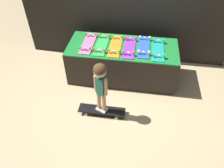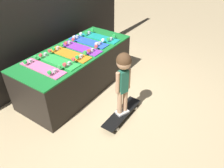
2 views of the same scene
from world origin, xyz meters
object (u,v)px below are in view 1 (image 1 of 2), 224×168
Objects in this scene: skateboard_orange_on_rack at (116,46)px; skateboard_blue_on_rack at (144,47)px; skateboard_on_floor at (102,110)px; skateboard_green_on_rack at (102,44)px; skateboard_pink_on_rack at (88,43)px; child at (100,80)px; skateboard_purple_on_rack at (130,47)px; skateboard_teal_on_rack at (158,49)px.

skateboard_orange_on_rack is 0.50m from skateboard_blue_on_rack.
skateboard_on_floor is at bearing -119.48° from skateboard_blue_on_rack.
skateboard_orange_on_rack is at bearing -0.14° from skateboard_green_on_rack.
skateboard_orange_on_rack is at bearing 85.04° from skateboard_on_floor.
skateboard_pink_on_rack and skateboard_green_on_rack have the same top height.
skateboard_pink_on_rack is 0.50m from skateboard_orange_on_rack.
skateboard_blue_on_rack is at bearing 81.80° from child.
child reaches higher than skateboard_on_floor.
skateboard_blue_on_rack is 0.92× the size of skateboard_on_floor.
skateboard_purple_on_rack is at bearing 71.14° from skateboard_on_floor.
skateboard_pink_on_rack is 1.00× the size of skateboard_teal_on_rack.
skateboard_purple_on_rack is 0.26m from skateboard_blue_on_rack.
skateboard_pink_on_rack is at bearing 177.90° from skateboard_orange_on_rack.
skateboard_orange_on_rack is 0.25m from skateboard_purple_on_rack.
skateboard_orange_on_rack is 0.76× the size of child.
skateboard_blue_on_rack is at bearing 4.75° from skateboard_orange_on_rack.
skateboard_blue_on_rack is 1.35m from skateboard_on_floor.
skateboard_blue_on_rack is (0.75, 0.04, 0.00)m from skateboard_green_on_rack.
skateboard_pink_on_rack and skateboard_orange_on_rack have the same top height.
skateboard_teal_on_rack is 1.30m from child.
skateboard_on_floor is at bearing -80.67° from skateboard_green_on_rack.
skateboard_purple_on_rack is (0.50, -0.01, 0.00)m from skateboard_green_on_rack.
skateboard_teal_on_rack is (0.25, -0.05, 0.00)m from skateboard_blue_on_rack.
skateboard_pink_on_rack and skateboard_teal_on_rack have the same top height.
skateboard_blue_on_rack is 1.20m from child.
child is (-0.34, -0.99, 0.05)m from skateboard_purple_on_rack.
skateboard_orange_on_rack is 0.75m from skateboard_teal_on_rack.
skateboard_pink_on_rack is 1.10m from child.
skateboard_orange_on_rack is 1.18m from skateboard_on_floor.
skateboard_green_on_rack is 1.19m from skateboard_on_floor.
skateboard_orange_on_rack is (0.50, -0.02, 0.00)m from skateboard_pink_on_rack.
skateboard_pink_on_rack is at bearing -178.67° from skateboard_blue_on_rack.
child reaches higher than skateboard_pink_on_rack.
skateboard_green_on_rack reaches higher than skateboard_on_floor.
skateboard_green_on_rack is at bearing -176.87° from skateboard_blue_on_rack.
skateboard_purple_on_rack is 1.05m from child.
skateboard_teal_on_rack is (0.50, -0.00, 0.00)m from skateboard_purple_on_rack.
skateboard_green_on_rack is (0.25, -0.02, 0.00)m from skateboard_pink_on_rack.
skateboard_purple_on_rack is at bearing -1.33° from skateboard_green_on_rack.
child is (-0.84, -0.99, 0.05)m from skateboard_teal_on_rack.
skateboard_teal_on_rack is 0.92× the size of skateboard_on_floor.
skateboard_teal_on_rack is at bearing -11.95° from skateboard_blue_on_rack.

